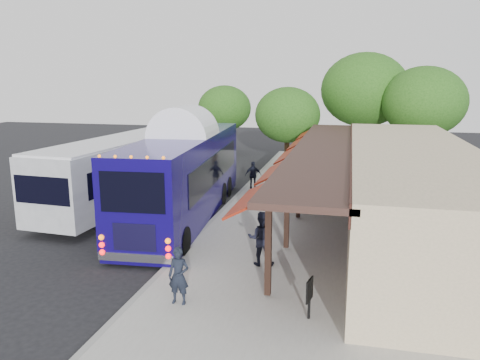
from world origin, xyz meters
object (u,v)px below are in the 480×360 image
Objects in this scene: city_bus at (128,167)px; sign_board at (309,292)px; ped_a at (179,276)px; ped_b at (261,238)px; ped_d at (295,189)px; coach_bus at (185,171)px; ped_c at (253,175)px.

city_bus is 14.64m from sign_board.
ped_a is 3.72m from ped_b.
ped_d is (0.26, 7.39, 0.03)m from ped_b.
ped_b is (4.59, -5.25, -1.12)m from coach_bus.
city_bus is 8.67m from ped_d.
sign_board is (1.65, -10.73, -0.21)m from ped_d.
ped_c is (-0.82, 14.33, -0.03)m from ped_a.
ped_a is at bearing 54.42° from ped_b.
ped_b is 1.18× the size of ped_c.
ped_b is 11.32m from ped_c.
ped_a is 1.47× the size of sign_board.
city_bus reaches higher than ped_c.
city_bus is 6.71× the size of ped_d.
ped_d is at bearing 115.79° from ped_c.
ped_c reaches higher than sign_board.
coach_bus is at bearing 108.09° from ped_a.
ped_d reaches higher than ped_a.
city_bus is (-3.78, 1.79, -0.30)m from coach_bus.
coach_bus is 4.19m from city_bus.
city_bus reaches higher than ped_d.
coach_bus is 10.85m from sign_board.
coach_bus is 6.72× the size of ped_d.
ped_b is at bearing 112.02° from ped_d.
ped_d is (4.85, 2.15, -1.09)m from coach_bus.
ped_a is (2.87, -8.54, -1.24)m from coach_bus.
sign_board is at bearing 111.76° from ped_b.
ped_a is 0.85× the size of ped_d.
coach_bus is at bearing 139.80° from sign_board.
ped_b is at bearing 132.41° from sign_board.
sign_board is at bearing 95.41° from ped_c.
ped_a is 0.88× the size of ped_b.
ped_b is at bearing -53.18° from coach_bus.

